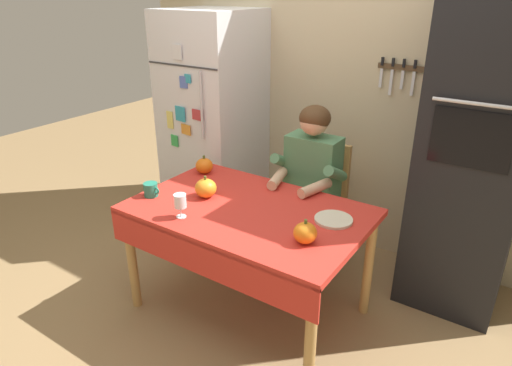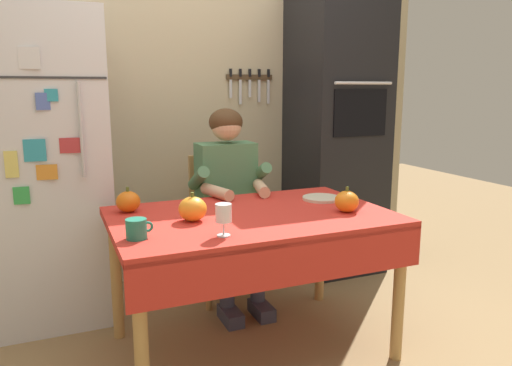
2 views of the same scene
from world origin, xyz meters
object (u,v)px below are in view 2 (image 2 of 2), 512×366
(seated_person, at_px, (230,191))
(pumpkin_medium, at_px, (193,209))
(coffee_mug, at_px, (137,229))
(pumpkin_small, at_px, (128,202))
(chair_behind_person, at_px, (221,218))
(pumpkin_large, at_px, (347,201))
(dining_table, at_px, (253,231))
(serving_tray, at_px, (321,198))
(refrigerator, at_px, (47,169))
(wall_oven, at_px, (336,131))
(wine_glass, at_px, (223,214))

(seated_person, relative_size, pumpkin_medium, 8.86)
(coffee_mug, xyz_separation_m, pumpkin_small, (0.04, 0.48, 0.01))
(pumpkin_medium, bearing_deg, chair_behind_person, 62.89)
(seated_person, xyz_separation_m, pumpkin_large, (0.37, -0.74, 0.06))
(chair_behind_person, xyz_separation_m, pumpkin_large, (0.37, -0.93, 0.28))
(dining_table, bearing_deg, serving_tray, 18.18)
(refrigerator, distance_m, seated_person, 1.09)
(pumpkin_large, height_order, pumpkin_small, pumpkin_large)
(serving_tray, bearing_deg, chair_behind_person, 122.18)
(seated_person, bearing_deg, wall_oven, 18.41)
(pumpkin_medium, xyz_separation_m, serving_tray, (0.80, 0.16, -0.05))
(seated_person, bearing_deg, pumpkin_small, -155.36)
(dining_table, distance_m, pumpkin_medium, 0.34)
(dining_table, xyz_separation_m, pumpkin_large, (0.46, -0.14, 0.14))
(wine_glass, height_order, serving_tray, wine_glass)
(refrigerator, bearing_deg, wine_glass, -59.31)
(seated_person, xyz_separation_m, wine_glass, (-0.35, -0.89, 0.10))
(wine_glass, relative_size, serving_tray, 0.66)
(refrigerator, height_order, seated_person, refrigerator)
(pumpkin_medium, bearing_deg, seated_person, 56.05)
(chair_behind_person, bearing_deg, wine_glass, -107.86)
(chair_behind_person, relative_size, pumpkin_medium, 6.62)
(coffee_mug, distance_m, pumpkin_small, 0.48)
(refrigerator, xyz_separation_m, wine_glass, (0.69, -1.17, -0.06))
(dining_table, height_order, pumpkin_small, pumpkin_small)
(dining_table, xyz_separation_m, serving_tray, (0.49, 0.16, 0.09))
(wine_glass, relative_size, pumpkin_small, 1.09)
(wall_oven, xyz_separation_m, dining_table, (-1.05, -0.92, -0.39))
(wall_oven, bearing_deg, pumpkin_small, -158.98)
(wall_oven, height_order, seated_person, wall_oven)
(refrigerator, xyz_separation_m, chair_behind_person, (1.04, -0.09, -0.39))
(coffee_mug, bearing_deg, wall_oven, 33.60)
(dining_table, height_order, pumpkin_large, pumpkin_large)
(seated_person, xyz_separation_m, pumpkin_medium, (-0.40, -0.60, 0.06))
(coffee_mug, bearing_deg, pumpkin_medium, 31.70)
(wall_oven, height_order, chair_behind_person, wall_oven)
(coffee_mug, height_order, pumpkin_medium, pumpkin_medium)
(wall_oven, xyz_separation_m, chair_behind_person, (-0.96, -0.13, -0.54))
(pumpkin_large, distance_m, pumpkin_medium, 0.79)
(pumpkin_small, bearing_deg, seated_person, 24.64)
(coffee_mug, xyz_separation_m, pumpkin_large, (1.07, 0.04, 0.01))
(wall_oven, height_order, serving_tray, wall_oven)
(refrigerator, bearing_deg, pumpkin_small, -57.00)
(wall_oven, relative_size, seated_person, 1.69)
(dining_table, relative_size, wine_glass, 9.77)
(pumpkin_large, height_order, pumpkin_medium, pumpkin_medium)
(seated_person, height_order, pumpkin_small, seated_person)
(wine_glass, bearing_deg, seated_person, 68.66)
(dining_table, relative_size, pumpkin_small, 10.69)
(pumpkin_large, bearing_deg, pumpkin_medium, 169.83)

